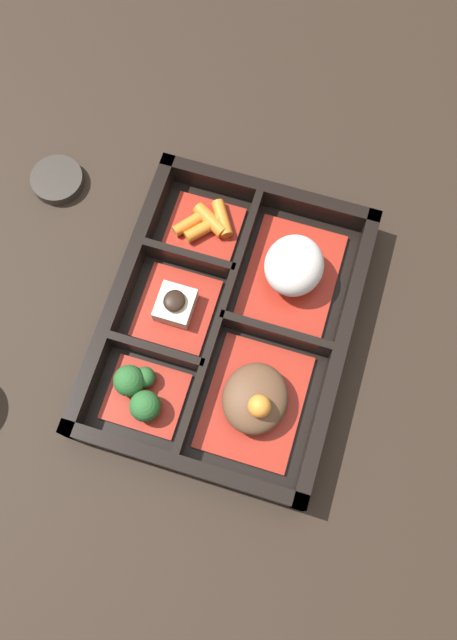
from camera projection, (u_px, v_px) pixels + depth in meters
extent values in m
plane|color=black|center=(228.00, 327.00, 0.65)|extent=(3.00, 3.00, 0.00)
cube|color=black|center=(228.00, 326.00, 0.65)|extent=(0.31, 0.24, 0.01)
cube|color=black|center=(123.00, 291.00, 0.64)|extent=(0.31, 0.01, 0.04)
cube|color=black|center=(337.00, 353.00, 0.62)|extent=(0.31, 0.01, 0.04)
cube|color=black|center=(268.00, 196.00, 0.68)|extent=(0.01, 0.24, 0.04)
cube|color=black|center=(183.00, 465.00, 0.59)|extent=(0.01, 0.24, 0.04)
cube|color=black|center=(221.00, 319.00, 0.63)|extent=(0.28, 0.01, 0.04)
cube|color=black|center=(190.00, 261.00, 0.65)|extent=(0.01, 0.10, 0.04)
cube|color=black|center=(158.00, 353.00, 0.62)|extent=(0.01, 0.10, 0.04)
cube|color=black|center=(275.00, 335.00, 0.63)|extent=(0.01, 0.12, 0.04)
cube|color=maroon|center=(291.00, 276.00, 0.66)|extent=(0.12, 0.09, 0.01)
ellipsoid|color=silver|center=(294.00, 266.00, 0.63)|extent=(0.07, 0.06, 0.05)
cube|color=maroon|center=(254.00, 402.00, 0.62)|extent=(0.12, 0.09, 0.01)
ellipsoid|color=brown|center=(255.00, 398.00, 0.60)|extent=(0.07, 0.06, 0.03)
sphere|color=orange|center=(259.00, 406.00, 0.58)|extent=(0.02, 0.02, 0.02)
cube|color=maroon|center=(204.00, 228.00, 0.67)|extent=(0.07, 0.08, 0.01)
cylinder|color=orange|center=(203.00, 229.00, 0.66)|extent=(0.04, 0.04, 0.01)
cylinder|color=orange|center=(222.00, 219.00, 0.67)|extent=(0.04, 0.03, 0.01)
cylinder|color=orange|center=(210.00, 220.00, 0.66)|extent=(0.03, 0.04, 0.01)
cylinder|color=orange|center=(188.00, 224.00, 0.66)|extent=(0.03, 0.03, 0.01)
cube|color=maroon|center=(176.00, 309.00, 0.64)|extent=(0.08, 0.08, 0.01)
cube|color=beige|center=(175.00, 305.00, 0.63)|extent=(0.04, 0.04, 0.02)
ellipsoid|color=black|center=(174.00, 301.00, 0.62)|extent=(0.02, 0.02, 0.01)
cube|color=maroon|center=(146.00, 397.00, 0.62)|extent=(0.07, 0.08, 0.01)
sphere|color=#265B28|center=(145.00, 406.00, 0.60)|extent=(0.03, 0.03, 0.03)
sphere|color=#265B28|center=(145.00, 377.00, 0.61)|extent=(0.02, 0.02, 0.02)
sphere|color=#265B28|center=(129.00, 381.00, 0.60)|extent=(0.03, 0.03, 0.03)
cylinder|color=#2D2823|center=(57.00, 180.00, 0.70)|extent=(0.06, 0.06, 0.01)
cylinder|color=black|center=(56.00, 178.00, 0.69)|extent=(0.04, 0.04, 0.00)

